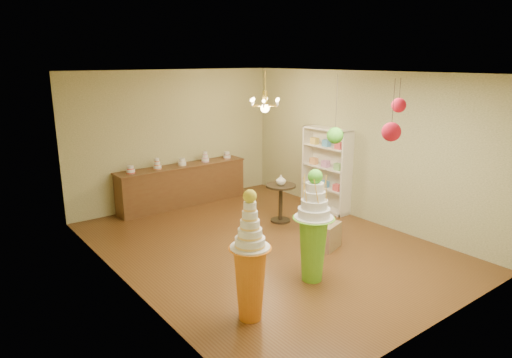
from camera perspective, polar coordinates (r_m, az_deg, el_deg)
floor at (r=8.20m, az=1.08°, el=-8.31°), size 6.50×6.50×0.00m
ceiling at (r=7.55m, az=1.19°, el=13.13°), size 6.50×6.50×0.00m
wall_back at (r=10.43m, az=-10.09°, el=5.08°), size 5.00×0.04×3.00m
wall_front at (r=5.66m, az=22.10°, el=-3.99°), size 5.00×0.04×3.00m
wall_left at (r=6.53m, az=-16.31°, el=-1.07°), size 0.04×6.50×3.00m
wall_right at (r=9.47m, az=13.09°, el=3.94°), size 0.04×6.50×3.00m
pedestal_green at (r=6.78m, az=7.17°, el=-6.86°), size 0.70×0.70×1.71m
pedestal_orange at (r=5.80m, az=-0.74°, el=-11.48°), size 0.61×0.61×1.71m
burlap_riser at (r=8.14m, az=8.31°, el=-6.92°), size 0.63×0.63×0.46m
sideboard at (r=10.41m, az=-9.12°, el=-0.67°), size 3.04×0.54×1.16m
shelving_unit at (r=9.99m, az=8.78°, el=1.20°), size 0.33×1.20×1.80m
round_table at (r=9.23m, az=3.10°, el=-2.37°), size 0.77×0.77×0.77m
vase at (r=9.12m, az=3.14°, el=-0.11°), size 0.20×0.20×0.20m
pom_red_left at (r=5.67m, az=16.55°, el=5.68°), size 0.23×0.23×0.74m
pom_green_mid at (r=7.24m, az=9.86°, el=5.39°), size 0.26×0.26×1.07m
pom_red_right at (r=5.85m, az=17.42°, el=8.80°), size 0.18×0.18×0.41m
chandelier at (r=9.35m, az=1.13°, el=9.16°), size 0.80×0.80×0.85m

